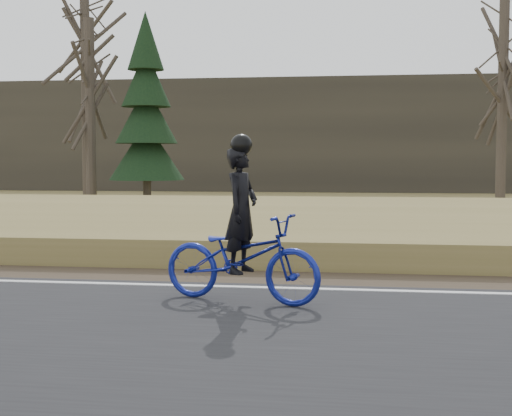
# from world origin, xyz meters

# --- Properties ---
(ground) EXTENTS (120.00, 120.00, 0.00)m
(ground) POSITION_xyz_m (0.00, 0.00, 0.00)
(ground) COLOR olive
(ground) RESTS_ON ground
(edge_line) EXTENTS (120.00, 0.12, 0.01)m
(edge_line) POSITION_xyz_m (0.00, 0.20, 0.07)
(edge_line) COLOR silver
(edge_line) RESTS_ON road
(shoulder) EXTENTS (120.00, 1.60, 0.04)m
(shoulder) POSITION_xyz_m (0.00, 1.20, 0.02)
(shoulder) COLOR #473A2B
(shoulder) RESTS_ON ground
(embankment) EXTENTS (120.00, 5.00, 0.44)m
(embankment) POSITION_xyz_m (0.00, 4.20, 0.22)
(embankment) COLOR olive
(embankment) RESTS_ON ground
(ballast) EXTENTS (120.00, 3.00, 0.45)m
(ballast) POSITION_xyz_m (0.00, 8.00, 0.23)
(ballast) COLOR slate
(ballast) RESTS_ON ground
(railroad) EXTENTS (120.00, 2.40, 0.29)m
(railroad) POSITION_xyz_m (0.00, 8.00, 0.53)
(railroad) COLOR black
(railroad) RESTS_ON ballast
(treeline_backdrop) EXTENTS (120.00, 4.00, 6.00)m
(treeline_backdrop) POSITION_xyz_m (0.00, 30.00, 3.00)
(treeline_backdrop) COLOR #383328
(treeline_backdrop) RESTS_ON ground
(cyclist) EXTENTS (2.13, 1.24, 2.00)m
(cyclist) POSITION_xyz_m (2.22, -0.74, 0.70)
(cyclist) COLOR navy
(cyclist) RESTS_ON road
(bare_tree_left) EXTENTS (0.36, 0.36, 8.48)m
(bare_tree_left) POSITION_xyz_m (-6.81, 17.45, 4.24)
(bare_tree_left) COLOR #463D33
(bare_tree_left) RESTS_ON ground
(bare_tree_near_left) EXTENTS (0.36, 0.36, 6.65)m
(bare_tree_near_left) POSITION_xyz_m (-5.71, 15.01, 3.33)
(bare_tree_near_left) COLOR #463D33
(bare_tree_near_left) RESTS_ON ground
(bare_tree_center) EXTENTS (0.36, 0.36, 7.56)m
(bare_tree_center) POSITION_xyz_m (8.75, 17.76, 3.78)
(bare_tree_center) COLOR #463D33
(bare_tree_center) RESTS_ON ground
(conifer) EXTENTS (2.60, 2.60, 6.81)m
(conifer) POSITION_xyz_m (-3.64, 14.87, 3.22)
(conifer) COLOR #463D33
(conifer) RESTS_ON ground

